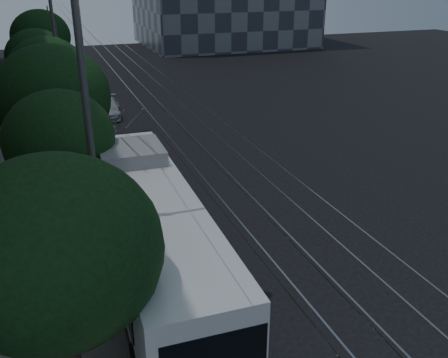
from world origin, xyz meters
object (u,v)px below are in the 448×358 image
Objects in this scene: car_white_a at (92,122)px; car_white_c at (86,101)px; streetlamp_far at (61,31)px; pickup_silver at (131,164)px; streetlamp_near at (103,111)px; car_white_d at (90,84)px; car_white_b at (107,108)px; trolleybus at (151,235)px.

car_white_c is at bearing 70.82° from car_white_a.
pickup_silver is at bearing -76.31° from streetlamp_far.
streetlamp_far is at bearing 90.00° from streetlamp_near.
car_white_c is 1.20× the size of car_white_d.
car_white_b is 7.39m from streetlamp_far.
streetlamp_far reaches higher than car_white_d.
car_white_a is 1.04× the size of car_white_b.
car_white_c is 25.80m from streetlamp_near.
car_white_d is 32.39m from streetlamp_near.
pickup_silver reaches higher than car_white_c.
car_white_a is 1.05× the size of car_white_c.
pickup_silver is at bearing -112.18° from car_white_d.
trolleybus is 23.87m from car_white_c.
streetlamp_far is (-2.68, -3.65, 5.84)m from car_white_b.
streetlamp_far reaches higher than car_white_b.
trolleybus is at bearing -106.71° from car_white_a.
car_white_c is 0.39× the size of streetlamp_near.
car_white_d is at bearing 92.53° from car_white_c.
car_white_c reaches higher than car_white_d.
car_white_b is 0.39× the size of streetlamp_far.
trolleybus is 2.01× the size of pickup_silver.
car_white_d is (1.20, 12.59, -0.15)m from car_white_a.
streetlamp_near is (-2.68, -22.83, 5.81)m from car_white_b.
car_white_b is 2.60m from car_white_c.
car_white_b is 0.39× the size of streetlamp_near.
car_white_b is (1.40, 21.57, -1.19)m from trolleybus.
streetlamp_far is (-1.20, 0.00, 5.70)m from car_white_a.
car_white_a is at bearing -117.04° from car_white_d.
car_white_d is at bearing 85.69° from streetlamp_near.
car_white_d is 0.33× the size of streetlamp_near.
trolleybus is at bearing -85.93° from streetlamp_far.
streetlamp_near is (-2.18, -10.23, 5.51)m from pickup_silver.
car_white_b is at bearing 96.13° from pickup_silver.
streetlamp_near is at bearing -115.92° from car_white_d.
streetlamp_far is at bearing -120.67° from car_white_b.
trolleybus reaches higher than pickup_silver.
car_white_b is at bearing 53.76° from streetlamp_far.
trolleybus is 2.98× the size of car_white_a.
streetlamp_near is at bearing -93.64° from pickup_silver.
car_white_a is (-0.08, 17.91, -1.05)m from trolleybus.
car_white_c is 6.72m from car_white_d.
car_white_c is at bearing 124.21° from car_white_b.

